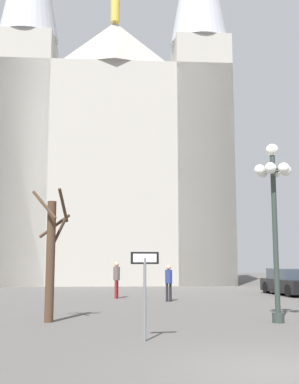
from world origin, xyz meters
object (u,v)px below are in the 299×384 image
Objects in this scene: pedestrian_standing at (169,279)px; one_way_arrow_sign at (145,282)px; cathedral at (114,154)px; bare_tree at (51,255)px; pedestrian_walking at (117,276)px; parked_car_near_black at (290,282)px; street_lamp at (274,197)px.

one_way_arrow_sign is at bearing -101.20° from pedestrian_standing.
bare_tree is (-2.60, -24.41, -8.63)m from cathedral.
bare_tree is 2.30× the size of pedestrian_walking.
pedestrian_walking is at bearing -171.13° from parked_car_near_black.
street_lamp reaches higher than parked_car_near_black.
street_lamp is (4.31, 2.87, 2.46)m from one_way_arrow_sign.
pedestrian_standing is (2.08, 10.53, -0.37)m from one_way_arrow_sign.
street_lamp is at bearing -7.01° from bare_tree.
pedestrian_walking reaches higher than parked_car_near_black.
parked_car_near_black is at bearing 25.45° from pedestrian_standing.
cathedral reaches higher than pedestrian_walking.
parked_car_near_black is 2.65× the size of pedestrian_standing.
one_way_arrow_sign is at bearing -90.09° from cathedral.
bare_tree is (-6.87, 0.84, -1.79)m from street_lamp.
street_lamp reaches higher than bare_tree.
cathedral is at bearing 89.91° from one_way_arrow_sign.
bare_tree is at bearing -124.29° from pedestrian_standing.
one_way_arrow_sign is 4.56m from bare_tree.
cathedral is 26.02m from bare_tree.
street_lamp is at bearing -73.82° from pedestrian_standing.
parked_car_near_black is (9.18, 13.91, -0.70)m from one_way_arrow_sign.
cathedral is at bearing 96.62° from pedestrian_standing.
bare_tree is 9.08m from pedestrian_walking.
cathedral is at bearing 89.04° from pedestrian_walking.
street_lamp is at bearing -80.42° from cathedral.
pedestrian_standing is at bearing 78.80° from one_way_arrow_sign.
cathedral is 16.25× the size of one_way_arrow_sign.
bare_tree reaches higher than parked_car_near_black.
parked_car_near_black is at bearing 40.95° from bare_tree.
street_lamp is 3.37× the size of pedestrian_standing.
pedestrian_walking is (-0.26, -15.68, -9.58)m from cathedral.
cathedral reaches higher than bare_tree.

